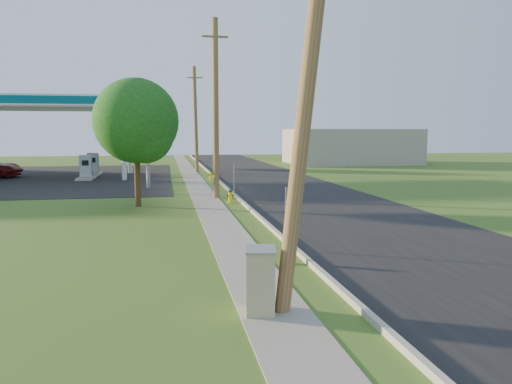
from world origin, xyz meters
The scene contains 22 objects.
ground_plane centered at (0.00, 0.00, 0.00)m, with size 140.00×140.00×0.00m, color #3F591B.
road centered at (4.50, 10.00, 0.01)m, with size 8.00×120.00×0.02m, color black.
curb centered at (0.50, 10.00, 0.07)m, with size 0.15×120.00×0.15m, color #9B988E.
sidewalk centered at (-1.25, 10.00, 0.01)m, with size 1.50×120.00×0.03m, color gray.
forecourt centered at (-16.00, 32.00, 0.01)m, with size 26.00×28.00×0.02m, color black.
utility_pole_near centered at (-0.60, -1.00, 4.80)m, with size 1.40×0.32×9.48m.
utility_pole_mid centered at (-0.60, 17.00, 4.95)m, with size 1.40×0.32×9.80m.
utility_pole_far centered at (-0.60, 35.00, 4.80)m, with size 1.40×0.32×9.50m.
sign_post_near centered at (0.25, 4.20, 1.00)m, with size 0.05×0.04×2.00m, color gray.
sign_post_mid centered at (0.25, 16.00, 1.00)m, with size 0.05×0.04×2.00m, color gray.
sign_post_far centered at (0.25, 28.20, 1.00)m, with size 0.05×0.04×2.00m, color gray.
gas_canopy centered at (-14.00, 32.00, 5.90)m, with size 18.18×9.18×6.40m.
fuel_pump_ne centered at (-9.50, 30.00, 0.72)m, with size 1.20×3.20×1.90m.
fuel_pump_se centered at (-9.50, 34.00, 0.72)m, with size 1.20×3.20×1.90m.
price_pylon centered at (-4.50, 22.50, 5.43)m, with size 0.34×2.04×6.85m.
distant_building centered at (18.00, 45.00, 2.00)m, with size 14.00×10.00×4.00m, color gray.
tree_verge centered at (-4.67, 14.57, 4.06)m, with size 4.17×4.17×6.32m.
tree_lot centered at (-6.27, 42.93, 4.36)m, with size 4.47×4.47×6.77m.
hydrant_near centered at (-0.02, 2.64, 0.33)m, with size 0.35×0.31×0.67m.
hydrant_mid centered at (-0.07, 15.08, 0.35)m, with size 0.38×0.34×0.73m.
hydrant_far centered at (0.11, 28.01, 0.38)m, with size 0.41×0.36×0.78m.
utility_cabinet centered at (-1.55, -0.98, 0.68)m, with size 0.73×0.89×1.36m.
Camera 1 is at (-3.41, -10.64, 3.69)m, focal length 35.00 mm.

